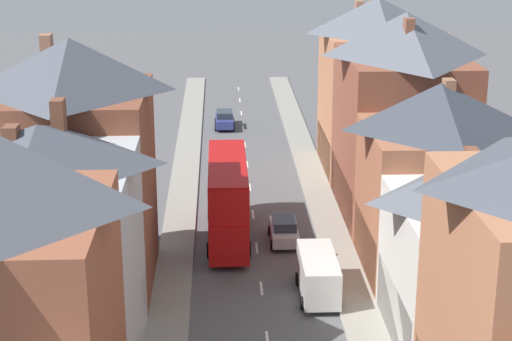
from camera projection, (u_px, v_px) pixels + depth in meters
The scene contains 9 objects.
pavement_left at pixel (178, 236), 56.22m from camera, with size 2.20×104.00×0.14m, color gray.
pavement_right at pixel (332, 234), 56.65m from camera, with size 2.20×104.00×0.14m, color gray.
centre_line_dashes at pixel (257, 248), 54.55m from camera, with size 0.14×97.80×0.01m.
terrace_row_left at pixel (2, 339), 30.67m from camera, with size 8.00×47.54×14.28m.
terrace_row_right at pixel (475, 220), 41.87m from camera, with size 8.00×68.52×14.15m.
double_decker_bus_lead at pixel (228, 198), 55.13m from camera, with size 2.74×10.80×5.30m.
car_near_silver at pixel (284, 230), 55.18m from camera, with size 1.90×4.08×1.67m.
car_parked_left_a at pixel (224, 119), 82.99m from camera, with size 1.90×4.46×1.69m.
delivery_van at pixel (318, 274), 47.51m from camera, with size 2.20×5.20×2.41m.
Camera 1 is at (-2.26, -14.44, 21.23)m, focal length 60.00 mm.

